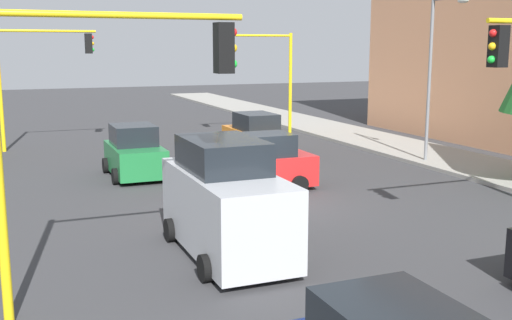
# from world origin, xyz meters

# --- Properties ---
(ground_plane) EXTENTS (120.00, 120.00, 0.00)m
(ground_plane) POSITION_xyz_m (0.00, 0.00, 0.00)
(ground_plane) COLOR #353538
(sidewalk_kerb) EXTENTS (80.00, 4.00, 0.15)m
(sidewalk_kerb) POSITION_xyz_m (-5.00, 10.50, 0.07)
(sidewalk_kerb) COLOR gray
(sidewalk_kerb) RESTS_ON ground
(traffic_signal_near_right) EXTENTS (0.36, 4.59, 5.61)m
(traffic_signal_near_right) POSITION_xyz_m (6.00, -5.69, 3.98)
(traffic_signal_near_right) COLOR yellow
(traffic_signal_near_right) RESTS_ON ground
(traffic_signal_far_left) EXTENTS (0.36, 4.59, 5.66)m
(traffic_signal_far_left) POSITION_xyz_m (-14.00, 5.69, 4.00)
(traffic_signal_far_left) COLOR yellow
(traffic_signal_far_left) RESTS_ON ground
(traffic_signal_far_right) EXTENTS (0.36, 4.59, 5.79)m
(traffic_signal_far_right) POSITION_xyz_m (-14.00, -5.72, 4.09)
(traffic_signal_far_right) COLOR yellow
(traffic_signal_far_right) RESTS_ON ground
(street_lamp_curbside) EXTENTS (2.15, 0.28, 7.00)m
(street_lamp_curbside) POSITION_xyz_m (-3.61, 9.20, 4.35)
(street_lamp_curbside) COLOR slate
(street_lamp_curbside) RESTS_ON ground
(delivery_van_silver) EXTENTS (4.80, 2.22, 2.77)m
(delivery_van_silver) POSITION_xyz_m (3.90, -2.62, 1.28)
(delivery_van_silver) COLOR #B2B5BA
(delivery_van_silver) RESTS_ON ground
(car_red) EXTENTS (2.04, 4.06, 1.98)m
(car_red) POSITION_xyz_m (-2.00, 0.58, 0.90)
(car_red) COLOR red
(car_red) RESTS_ON ground
(car_orange) EXTENTS (4.09, 2.04, 1.98)m
(car_orange) POSITION_xyz_m (-8.39, 3.09, 0.90)
(car_orange) COLOR orange
(car_orange) RESTS_ON ground
(car_green) EXTENTS (3.65, 2.10, 1.98)m
(car_green) POSITION_xyz_m (-5.95, -2.85, 0.90)
(car_green) COLOR #1E7238
(car_green) RESTS_ON ground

